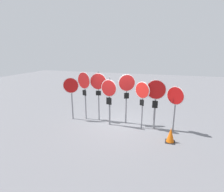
# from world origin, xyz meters

# --- Properties ---
(ground_plane) EXTENTS (40.00, 40.00, 0.00)m
(ground_plane) POSITION_xyz_m (0.00, 0.00, 0.00)
(ground_plane) COLOR slate
(stop_sign_0) EXTENTS (0.78, 0.29, 2.24)m
(stop_sign_0) POSITION_xyz_m (-2.49, -0.06, 1.63)
(stop_sign_0) COLOR slate
(stop_sign_0) RESTS_ON ground
(stop_sign_1) EXTENTS (0.83, 0.32, 2.52)m
(stop_sign_1) POSITION_xyz_m (-1.86, 0.18, 1.86)
(stop_sign_1) COLOR slate
(stop_sign_1) RESTS_ON ground
(stop_sign_2) EXTENTS (0.83, 0.18, 2.55)m
(stop_sign_2) POSITION_xyz_m (-1.11, 0.24, 1.88)
(stop_sign_2) COLOR slate
(stop_sign_2) RESTS_ON ground
(stop_sign_3) EXTENTS (0.81, 0.21, 2.37)m
(stop_sign_3) POSITION_xyz_m (-0.40, -0.18, 1.60)
(stop_sign_3) COLOR slate
(stop_sign_3) RESTS_ON ground
(stop_sign_4) EXTENTS (0.75, 0.38, 2.48)m
(stop_sign_4) POSITION_xyz_m (0.35, 0.26, 1.80)
(stop_sign_4) COLOR slate
(stop_sign_4) RESTS_ON ground
(stop_sign_5) EXTENTS (0.69, 0.39, 2.23)m
(stop_sign_5) POSITION_xyz_m (1.14, -0.08, 1.66)
(stop_sign_5) COLOR slate
(stop_sign_5) RESTS_ON ground
(stop_sign_6) EXTENTS (0.89, 0.15, 2.33)m
(stop_sign_6) POSITION_xyz_m (1.73, 0.02, 1.63)
(stop_sign_6) COLOR slate
(stop_sign_6) RESTS_ON ground
(stop_sign_7) EXTENTS (0.71, 0.44, 2.09)m
(stop_sign_7) POSITION_xyz_m (2.56, 0.02, 1.54)
(stop_sign_7) COLOR slate
(stop_sign_7) RESTS_ON ground
(traffic_cone_0) EXTENTS (0.37, 0.37, 0.61)m
(traffic_cone_0) POSITION_xyz_m (2.46, -1.04, 0.30)
(traffic_cone_0) COLOR black
(traffic_cone_0) RESTS_ON ground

